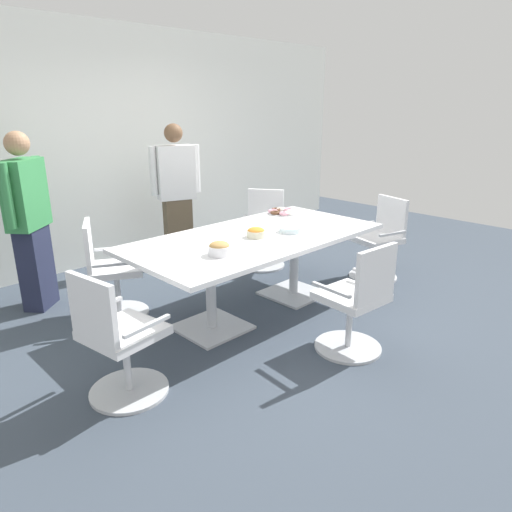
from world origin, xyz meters
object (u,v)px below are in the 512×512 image
Objects in this scene: person_standing_1 at (177,193)px; snack_bowl_cookies at (219,248)px; office_chair_2 at (356,305)px; office_chair_3 at (379,243)px; office_chair_0 at (110,274)px; plate_stack at (290,230)px; conference_table at (256,248)px; snack_bowl_chips_orange at (256,232)px; person_standing_0 at (29,220)px; office_chair_4 at (263,233)px; office_chair_1 at (118,343)px; donut_platter at (282,212)px.

person_standing_1 is 9.15× the size of snack_bowl_cookies.
office_chair_2 is 1.00× the size of office_chair_3.
snack_bowl_cookies is at bearing 49.39° from office_chair_0.
conference_table is at bearing 154.07° from plate_stack.
office_chair_3 is (2.65, -1.20, 0.00)m from office_chair_0.
office_chair_0 reaches higher than snack_bowl_chips_orange.
person_standing_1 is 2.14m from snack_bowl_cookies.
person_standing_0 is at bearing 24.03° from person_standing_1.
person_standing_1 is 1.79m from snack_bowl_chips_orange.
office_chair_0 is at bearing 142.67° from plate_stack.
snack_bowl_chips_orange is at bearing 96.26° from office_chair_3.
office_chair_2 and office_chair_4 have the same top height.
snack_bowl_chips_orange is at bearing 92.02° from office_chair_1.
office_chair_4 is 4.95× the size of snack_bowl_cookies.
office_chair_1 reaches higher than snack_bowl_chips_orange.
office_chair_0 is 1.94m from donut_platter.
office_chair_3 is at bearing 107.47° from person_standing_0.
snack_bowl_chips_orange is 0.54× the size of donut_platter.
office_chair_3 is 1.38m from plate_stack.
office_chair_2 is 2.22m from office_chair_4.
office_chair_2 is 1.79m from office_chair_3.
office_chair_2 is at bearing 56.06° from office_chair_0.
donut_platter is (0.81, 1.52, 0.37)m from office_chair_2.
office_chair_3 is at bearing -9.83° from snack_bowl_chips_orange.
office_chair_1 is 1.00× the size of office_chair_3.
office_chair_4 is at bearing 34.03° from snack_bowl_cookies.
snack_bowl_chips_orange is at bearing 96.68° from person_standing_1.
office_chair_3 reaches higher than conference_table.
office_chair_1 reaches higher than donut_platter.
office_chair_3 is 1.16m from donut_platter.
office_chair_0 and office_chair_2 have the same top height.
office_chair_0 is (-1.03, 0.87, -0.22)m from conference_table.
donut_platter is (0.48, -1.29, -0.10)m from person_standing_1.
snack_bowl_cookies is at bearing -163.93° from snack_bowl_chips_orange.
office_chair_4 is at bearing 41.44° from conference_table.
donut_platter is at bearing 129.38° from person_standing_1.
conference_table is 0.93m from donut_platter.
office_chair_4 is at bearing 123.77° from person_standing_0.
office_chair_2 is 3.06m from person_standing_0.
person_standing_1 is (0.34, 1.71, 0.25)m from conference_table.
office_chair_0 is 2.03m from office_chair_4.
person_standing_0 is 9.75× the size of snack_bowl_chips_orange.
snack_bowl_chips_orange is 0.98m from donut_platter.
person_standing_0 is 9.11× the size of snack_bowl_cookies.
office_chair_0 is at bearing 79.73° from person_standing_0.
plate_stack is (-0.03, -1.86, -0.10)m from person_standing_1.
snack_bowl_cookies is at bearing 89.82° from office_chair_4.
snack_bowl_chips_orange is (-1.67, 0.29, 0.39)m from office_chair_3.
office_chair_0 is at bearing 145.31° from office_chair_1.
snack_bowl_chips_orange is at bearing 162.90° from plate_stack.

